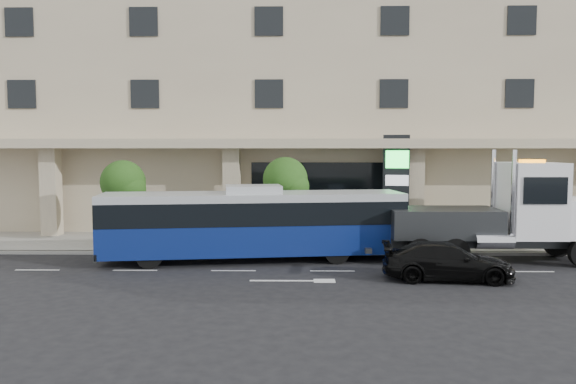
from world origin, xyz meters
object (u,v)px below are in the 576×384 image
(city_bus, at_px, (253,222))
(black_sedan, at_px, (447,261))
(signage_pylon, at_px, (396,186))
(tow_truck, at_px, (508,216))

(city_bus, bearing_deg, black_sedan, -32.90)
(black_sedan, distance_m, signage_pylon, 9.07)
(city_bus, distance_m, tow_truck, 11.12)
(black_sedan, bearing_deg, signage_pylon, 8.13)
(black_sedan, height_order, signage_pylon, signage_pylon)
(signage_pylon, bearing_deg, tow_truck, -41.76)
(city_bus, xyz_separation_m, black_sedan, (7.57, -3.55, -0.99))
(city_bus, relative_size, black_sedan, 2.77)
(tow_truck, height_order, black_sedan, tow_truck)
(signage_pylon, bearing_deg, black_sedan, -75.77)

